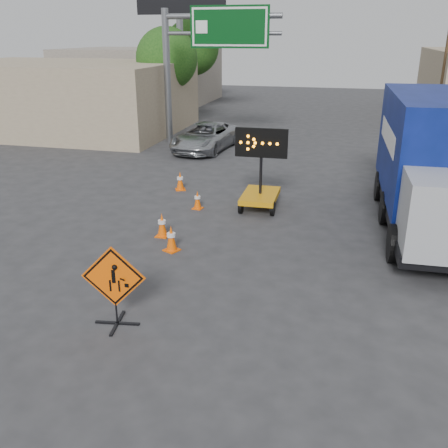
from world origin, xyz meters
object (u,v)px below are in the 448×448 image
at_px(box_truck, 432,171).
at_px(construction_sign, 114,284).
at_px(arrow_board, 260,191).
at_px(pickup_truck, 205,137).

bearing_deg(box_truck, construction_sign, -134.17).
relative_size(construction_sign, box_truck, 0.21).
height_order(arrow_board, box_truck, box_truck).
bearing_deg(construction_sign, arrow_board, 70.47).
xyz_separation_m(construction_sign, pickup_truck, (-2.87, 16.18, -0.24)).
bearing_deg(pickup_truck, box_truck, -36.12).
bearing_deg(construction_sign, box_truck, 39.01).
xyz_separation_m(arrow_board, box_truck, (5.25, -0.49, 1.17)).
xyz_separation_m(pickup_truck, box_truck, (9.62, -8.73, 1.10)).
height_order(arrow_board, pickup_truck, arrow_board).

